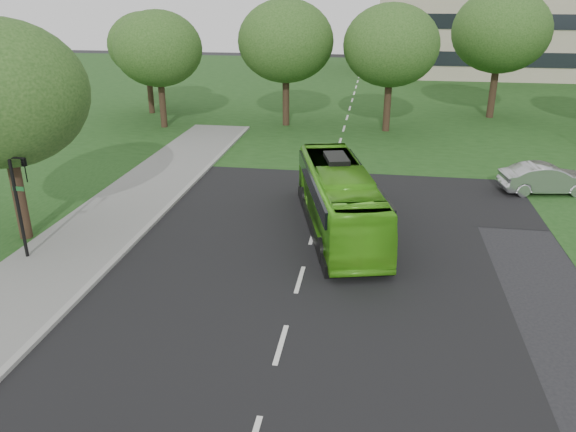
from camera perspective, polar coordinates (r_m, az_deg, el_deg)
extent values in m
plane|color=black|center=(18.34, 0.34, -9.44)|extent=(160.00, 160.00, 0.00)
cube|color=black|center=(36.83, 5.09, 6.77)|extent=(14.00, 120.00, 0.01)
cube|color=black|center=(31.08, 4.26, 3.95)|extent=(80.00, 12.00, 0.01)
cube|color=silver|center=(32.03, 4.42, 4.50)|extent=(0.15, 90.00, 0.01)
cube|color=#1C4316|center=(61.29, 6.88, 12.74)|extent=(120.00, 60.00, 0.01)
cylinder|color=black|center=(43.69, -12.60, 10.85)|extent=(0.48, 0.48, 3.19)
ellipsoid|color=#1F4416|center=(43.13, -13.07, 16.23)|extent=(6.33, 6.33, 5.38)
cylinder|color=black|center=(43.32, -0.21, 11.41)|extent=(0.51, 0.51, 3.39)
ellipsoid|color=#1F4416|center=(42.74, -0.22, 17.35)|extent=(6.98, 6.98, 5.94)
cylinder|color=black|center=(42.03, 10.04, 10.75)|extent=(0.51, 0.51, 3.37)
ellipsoid|color=#1F4416|center=(41.44, 10.44, 16.68)|extent=(6.70, 6.70, 5.70)
cylinder|color=black|center=(48.92, 20.05, 11.52)|extent=(0.56, 0.56, 3.72)
ellipsoid|color=#1F4416|center=(48.40, 20.82, 17.15)|extent=(7.47, 7.47, 6.35)
cylinder|color=black|center=(49.25, -13.79, 11.90)|extent=(0.47, 0.47, 3.11)
ellipsoid|color=#1F4416|center=(48.77, -14.22, 16.52)|extent=(6.10, 6.10, 5.18)
cylinder|color=black|center=(25.24, -25.58, 1.46)|extent=(0.50, 0.50, 3.31)
ellipsoid|color=#1F4416|center=(24.25, -27.24, 10.99)|extent=(6.57, 6.57, 5.59)
imported|color=#51B61D|center=(23.81, 5.23, 1.77)|extent=(4.70, 10.25, 2.78)
imported|color=#A6A7AB|center=(31.24, 24.76, 3.46)|extent=(4.72, 2.29, 1.49)
cylinder|color=black|center=(22.90, -25.76, 1.05)|extent=(0.13, 0.13, 4.48)
cylinder|color=black|center=(22.22, -25.84, 5.33)|extent=(0.63, 0.07, 0.07)
imported|color=black|center=(22.20, -25.17, 4.22)|extent=(0.19, 0.21, 0.90)
cube|color=#195926|center=(22.63, -25.73, 2.51)|extent=(0.45, 0.04, 0.16)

